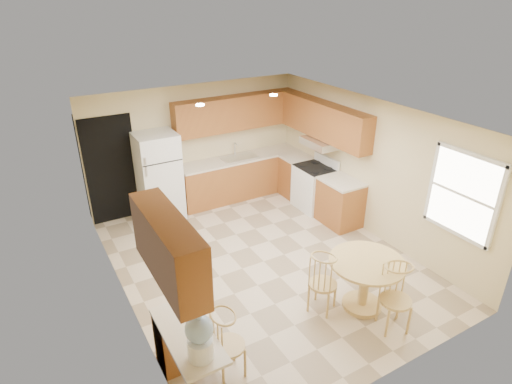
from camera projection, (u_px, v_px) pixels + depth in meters
floor at (264, 261)px, 7.24m from camera, size 5.50×5.50×0.00m
ceiling at (265, 117)px, 6.16m from camera, size 4.50×5.50×0.02m
wall_back at (196, 145)px, 8.85m from camera, size 4.50×0.02×2.50m
wall_front at (397, 293)px, 4.55m from camera, size 4.50×0.02×2.50m
wall_left at (120, 232)px, 5.69m from camera, size 0.02×5.50×2.50m
wall_right at (371, 168)px, 7.72m from camera, size 0.02×5.50×2.50m
doorway at (112, 170)px, 8.14m from camera, size 0.90×0.02×2.10m
base_cab_back at (241, 177)px, 9.36m from camera, size 2.75×0.60×0.87m
counter_back at (240, 158)px, 9.17m from camera, size 2.75×0.63×0.04m
base_cab_right_a at (297, 177)px, 9.38m from camera, size 0.60×0.59×0.87m
counter_right_a at (297, 158)px, 9.19m from camera, size 0.63×0.59×0.04m
base_cab_right_b at (340, 203)px, 8.25m from camera, size 0.60×0.80×0.87m
counter_right_b at (342, 182)px, 8.05m from camera, size 0.63×0.80×0.04m
upper_cab_back at (237, 113)px, 8.86m from camera, size 2.75×0.33×0.70m
upper_cab_right at (324, 121)px, 8.33m from camera, size 0.33×2.42×0.70m
upper_cab_left at (168, 248)px, 4.25m from camera, size 0.33×1.40×0.70m
sink at (239, 157)px, 9.14m from camera, size 0.78×0.44×0.01m
range_hood at (320, 143)px, 8.45m from camera, size 0.50×0.76×0.14m
desk_pedestal at (178, 339)px, 5.15m from camera, size 0.48×0.42×0.72m
desk_top at (188, 335)px, 4.69m from camera, size 0.50×1.20×0.04m
window at (463, 194)px, 6.15m from camera, size 0.06×1.12×1.30m
can_light_a at (200, 105)px, 6.88m from camera, size 0.14×0.14×0.02m
can_light_b at (274, 95)px, 7.51m from camera, size 0.14×0.14×0.02m
refrigerator at (159, 177)px, 8.31m from camera, size 0.77×0.75×1.74m
stove at (314, 187)px, 8.83m from camera, size 0.65×0.76×1.09m
dining_table at (365, 277)px, 6.01m from camera, size 1.06×1.06×0.78m
chair_table_a at (327, 280)px, 5.87m from camera, size 0.41×0.52×0.92m
chair_table_b at (402, 297)px, 5.52m from camera, size 0.42×0.47×0.96m
chair_desk at (231, 343)px, 4.85m from camera, size 0.40×0.51×0.90m
water_crock at (200, 337)px, 4.27m from camera, size 0.29×0.29×0.60m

